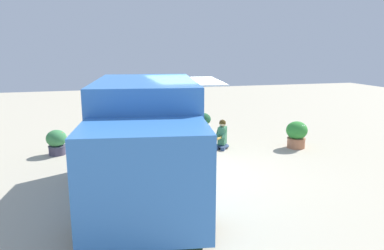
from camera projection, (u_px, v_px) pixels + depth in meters
name	position (u px, v px, depth m)	size (l,w,h in m)	color
ground_plane	(204.00, 176.00, 9.07)	(40.00, 40.00, 0.00)	#BBB198
food_truck	(146.00, 143.00, 7.64)	(5.29, 3.30, 2.42)	#3978C9
person_customer	(222.00, 137.00, 11.49)	(0.75, 0.67, 0.91)	navy
planter_flowering_near	(204.00, 123.00, 13.39)	(0.51, 0.51, 0.77)	silver
planter_flowering_far	(57.00, 142.00, 10.78)	(0.59, 0.59, 0.75)	#474055
planter_flowering_side	(297.00, 134.00, 11.52)	(0.66, 0.66, 0.85)	#B36C49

